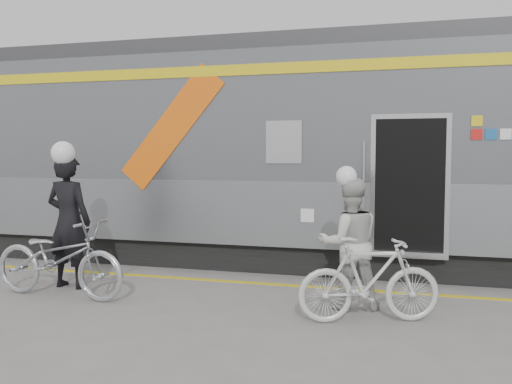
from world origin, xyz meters
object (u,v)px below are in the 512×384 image
(woman, at_px, (349,244))
(bicycle_right, at_px, (369,280))
(man, at_px, (69,221))
(bicycle_left, at_px, (59,258))

(woman, height_order, bicycle_right, woman)
(man, distance_m, bicycle_right, 4.63)
(bicycle_left, distance_m, bicycle_right, 4.37)
(man, bearing_deg, bicycle_left, 113.98)
(bicycle_right, bearing_deg, bicycle_left, 70.71)
(man, relative_size, bicycle_right, 1.17)
(woman, distance_m, bicycle_right, 0.71)
(bicycle_left, xyz_separation_m, bicycle_right, (4.37, -0.00, -0.04))
(man, distance_m, woman, 4.27)
(woman, xyz_separation_m, bicycle_right, (0.30, -0.55, -0.34))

